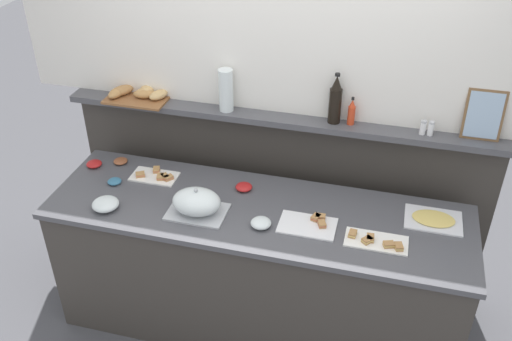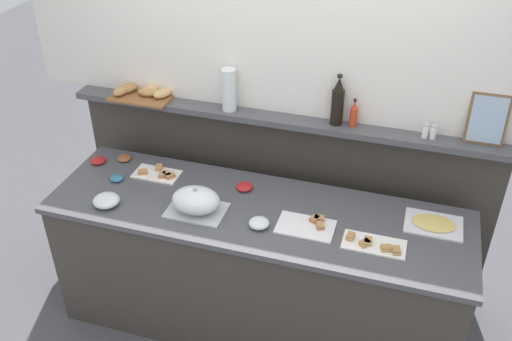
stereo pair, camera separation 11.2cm
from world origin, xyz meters
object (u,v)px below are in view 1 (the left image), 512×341
Objects in this scene: condiment_bowl_cream at (244,187)px; water_carafe at (226,90)px; sandwich_platter_rear at (376,241)px; pepper_shaker at (431,128)px; sandwich_platter_front at (156,176)px; wine_bottle_dark at (335,101)px; condiment_bowl_dark at (121,161)px; salt_shaker at (423,127)px; framed_picture at (484,115)px; condiment_bowl_red at (94,164)px; glass_bowl_medium at (106,204)px; glass_bowl_large at (261,223)px; bread_basket at (138,94)px; sandwich_platter_side at (310,224)px; hot_sauce_bottle at (352,112)px; condiment_bowl_teal at (115,181)px; cold_cuts_platter at (433,219)px; serving_cloche at (197,203)px.

condiment_bowl_cream is 0.61m from water_carafe.
sandwich_platter_rear is 0.75m from pepper_shaker.
sandwich_platter_front is 2.87× the size of condiment_bowl_cream.
wine_bottle_dark is at bearing 1.30° from water_carafe.
condiment_bowl_dark is 1.05× the size of salt_shaker.
framed_picture is (2.19, 0.25, 0.51)m from condiment_bowl_dark.
condiment_bowl_red is at bearing -152.51° from condiment_bowl_dark.
pepper_shaker is (0.22, 0.59, 0.41)m from sandwich_platter_rear.
sandwich_platter_rear is at bearing 3.47° from glass_bowl_medium.
framed_picture reaches higher than glass_bowl_large.
bread_basket is (-0.07, 0.69, 0.38)m from glass_bowl_medium.
sandwich_platter_rear is 0.64m from glass_bowl_large.
sandwich_platter_side is 1.83× the size of hot_sauce_bottle.
sandwich_platter_front is at bearing 158.30° from glass_bowl_large.
water_carafe reaches higher than condiment_bowl_dark.
water_carafe is (-0.65, 0.54, 0.50)m from sandwich_platter_side.
cold_cuts_platter is at bearing 3.62° from condiment_bowl_teal.
sandwich_platter_side is 1.09× the size of framed_picture.
bread_basket reaches higher than glass_bowl_medium.
hot_sauce_bottle is at bearing 8.92° from condiment_bowl_dark.
hot_sauce_bottle is at bearing 37.84° from serving_cloche.
bread_basket is (-0.22, 0.32, 0.40)m from sandwich_platter_front.
glass_bowl_large is at bearing 4.46° from glass_bowl_medium.
bread_basket is at bearing 156.44° from sandwich_platter_side.
hot_sauce_bottle is at bearing 1.21° from water_carafe.
sandwich_platter_front is 0.91× the size of sandwich_platter_side.
serving_cloche is at bearing -142.16° from hot_sauce_bottle.
sandwich_platter_side is 3.14× the size of condiment_bowl_cream.
condiment_bowl_teal is 0.95× the size of condiment_bowl_dark.
cold_cuts_platter is 3.21× the size of condiment_bowl_red.
sandwich_platter_side is at bearing -28.27° from condiment_bowl_cream.
pepper_shaker is (1.85, 0.44, 0.40)m from condiment_bowl_teal.
glass_bowl_medium is at bearing -158.34° from salt_shaker.
glass_bowl_large is (-0.64, -0.02, 0.01)m from sandwich_platter_rear.
condiment_bowl_cream is 0.58× the size of hot_sauce_bottle.
glass_bowl_large is 1.36× the size of condiment_bowl_teal.
cold_cuts_platter is 1.18× the size of water_carafe.
hot_sauce_bottle reaches higher than glass_bowl_medium.
serving_cloche is 0.83× the size of bread_basket.
hot_sauce_bottle is 2.02× the size of pepper_shaker.
framed_picture reaches higher than sandwich_platter_side.
cold_cuts_platter is 1.99m from bread_basket.
condiment_bowl_red is at bearing 126.13° from glass_bowl_medium.
hot_sauce_bottle is 0.56× the size of wine_bottle_dark.
sandwich_platter_front is 1.28m from hot_sauce_bottle.
sandwich_platter_rear is 3.90× the size of salt_shaker.
bread_basket is (-1.25, 0.55, 0.40)m from sandwich_platter_side.
wine_bottle_dark is at bearing -178.42° from framed_picture.
water_carafe is at bearing 149.84° from sandwich_platter_rear.
framed_picture reaches higher than bread_basket.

